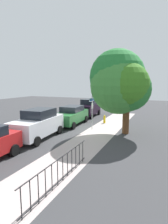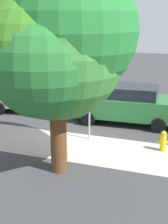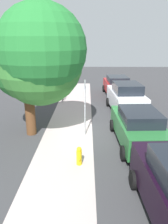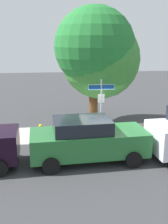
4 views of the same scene
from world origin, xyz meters
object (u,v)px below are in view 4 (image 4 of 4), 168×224
object	(u,v)px
shade_tree	(99,55)
car_green	(87,139)
fire_hydrant	(41,132)
street_sign	(101,99)

from	to	relation	value
shade_tree	car_green	size ratio (longest dim) A/B	1.40
shade_tree	fire_hydrant	distance (m)	5.29
shade_tree	fire_hydrant	xyz separation A→B (m)	(-3.25, -2.22, -3.53)
shade_tree	car_green	distance (m)	5.93
street_sign	shade_tree	xyz separation A→B (m)	(0.32, 2.42, 1.93)
street_sign	fire_hydrant	world-z (taller)	street_sign
fire_hydrant	street_sign	bearing A→B (deg)	-3.87
street_sign	fire_hydrant	xyz separation A→B (m)	(-2.93, 0.20, -1.60)
fire_hydrant	car_green	bearing A→B (deg)	-54.79
street_sign	car_green	distance (m)	2.92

